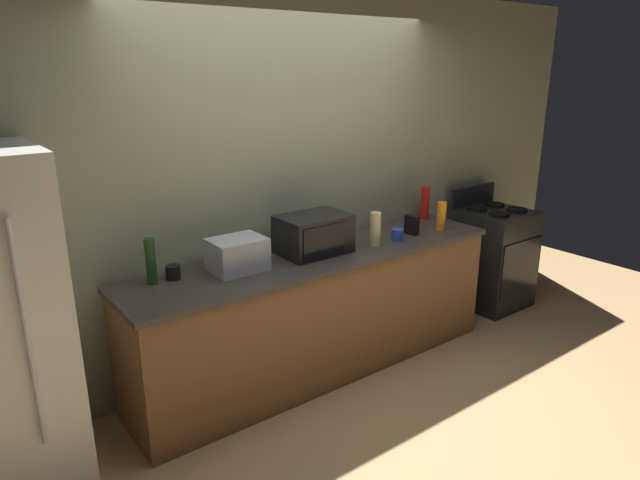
{
  "coord_description": "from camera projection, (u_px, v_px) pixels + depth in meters",
  "views": [
    {
      "loc": [
        -2.22,
        -2.54,
        2.15
      ],
      "look_at": [
        0.0,
        0.4,
        1.0
      ],
      "focal_mm": 31.4,
      "sensor_mm": 36.0,
      "label": 1
    }
  ],
  "objects": [
    {
      "name": "ground_plane",
      "position": [
        355.0,
        392.0,
        3.85
      ],
      "size": [
        8.0,
        8.0,
        0.0
      ],
      "primitive_type": "plane",
      "color": "tan"
    },
    {
      "name": "back_wall",
      "position": [
        286.0,
        181.0,
        4.07
      ],
      "size": [
        6.4,
        0.1,
        2.7
      ],
      "primitive_type": "cube",
      "color": "gray",
      "rests_on": "ground_plane"
    },
    {
      "name": "counter_run",
      "position": [
        320.0,
        313.0,
        4.02
      ],
      "size": [
        2.84,
        0.64,
        0.9
      ],
      "color": "brown",
      "rests_on": "ground_plane"
    },
    {
      "name": "stove_range",
      "position": [
        492.0,
        257.0,
        5.17
      ],
      "size": [
        0.6,
        0.61,
        1.08
      ],
      "color": "black",
      "rests_on": "ground_plane"
    },
    {
      "name": "microwave",
      "position": [
        314.0,
        234.0,
        3.87
      ],
      "size": [
        0.48,
        0.35,
        0.27
      ],
      "color": "black",
      "rests_on": "counter_run"
    },
    {
      "name": "toaster_oven",
      "position": [
        238.0,
        254.0,
        3.55
      ],
      "size": [
        0.34,
        0.26,
        0.21
      ],
      "primitive_type": "cube",
      "color": "#B7BABF",
      "rests_on": "counter_run"
    },
    {
      "name": "cordless_phone",
      "position": [
        412.0,
        225.0,
        4.31
      ],
      "size": [
        0.06,
        0.11,
        0.15
      ],
      "primitive_type": "cube",
      "rotation": [
        0.0,
        0.0,
        0.11
      ],
      "color": "black",
      "rests_on": "counter_run"
    },
    {
      "name": "bottle_dish_soap",
      "position": [
        441.0,
        216.0,
        4.41
      ],
      "size": [
        0.07,
        0.07,
        0.23
      ],
      "primitive_type": "cylinder",
      "color": "orange",
      "rests_on": "counter_run"
    },
    {
      "name": "bottle_vinegar",
      "position": [
        375.0,
        229.0,
        4.04
      ],
      "size": [
        0.08,
        0.08,
        0.25
      ],
      "primitive_type": "cylinder",
      "color": "beige",
      "rests_on": "counter_run"
    },
    {
      "name": "bottle_hot_sauce",
      "position": [
        425.0,
        203.0,
        4.74
      ],
      "size": [
        0.07,
        0.07,
        0.28
      ],
      "primitive_type": "cylinder",
      "color": "red",
      "rests_on": "counter_run"
    },
    {
      "name": "bottle_wine",
      "position": [
        151.0,
        261.0,
        3.31
      ],
      "size": [
        0.06,
        0.06,
        0.28
      ],
      "primitive_type": "cylinder",
      "color": "#1E3F19",
      "rests_on": "counter_run"
    },
    {
      "name": "mug_blue",
      "position": [
        397.0,
        235.0,
        4.18
      ],
      "size": [
        0.09,
        0.09,
        0.09
      ],
      "primitive_type": "cylinder",
      "color": "#2D4CB2",
      "rests_on": "counter_run"
    },
    {
      "name": "mug_black",
      "position": [
        173.0,
        272.0,
        3.42
      ],
      "size": [
        0.09,
        0.09,
        0.09
      ],
      "primitive_type": "cylinder",
      "color": "black",
      "rests_on": "counter_run"
    }
  ]
}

